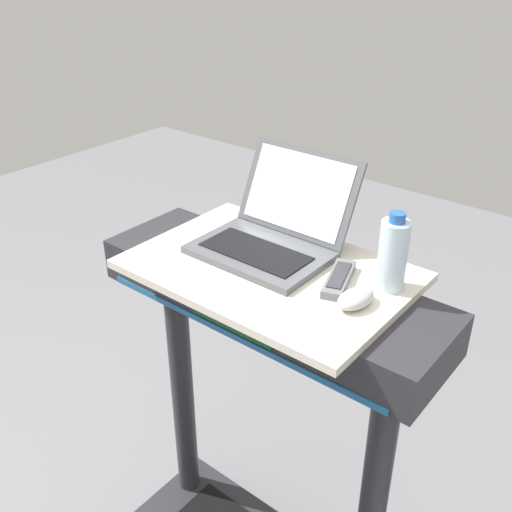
{
  "coord_description": "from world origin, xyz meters",
  "views": [
    {
      "loc": [
        0.74,
        -0.27,
        1.84
      ],
      "look_at": [
        0.0,
        0.65,
        1.19
      ],
      "focal_mm": 41.52,
      "sensor_mm": 36.0,
      "label": 1
    }
  ],
  "objects_px": {
    "laptop": "(273,232)",
    "computer_mouse": "(356,299)",
    "water_bottle": "(393,254)",
    "tv_remote": "(339,279)"
  },
  "relations": [
    {
      "from": "laptop",
      "to": "water_bottle",
      "type": "relative_size",
      "value": 1.77
    },
    {
      "from": "laptop",
      "to": "computer_mouse",
      "type": "xyz_separation_m",
      "value": [
        0.3,
        -0.1,
        -0.03
      ]
    },
    {
      "from": "computer_mouse",
      "to": "water_bottle",
      "type": "distance_m",
      "value": 0.13
    },
    {
      "from": "computer_mouse",
      "to": "laptop",
      "type": "bearing_deg",
      "value": 169.52
    },
    {
      "from": "laptop",
      "to": "tv_remote",
      "type": "height_order",
      "value": "laptop"
    },
    {
      "from": "computer_mouse",
      "to": "tv_remote",
      "type": "bearing_deg",
      "value": 151.16
    },
    {
      "from": "laptop",
      "to": "water_bottle",
      "type": "xyz_separation_m",
      "value": [
        0.32,
        0.02,
        0.04
      ]
    },
    {
      "from": "laptop",
      "to": "tv_remote",
      "type": "xyz_separation_m",
      "value": [
        0.22,
        -0.04,
        -0.03
      ]
    },
    {
      "from": "laptop",
      "to": "computer_mouse",
      "type": "distance_m",
      "value": 0.31
    },
    {
      "from": "computer_mouse",
      "to": "water_bottle",
      "type": "height_order",
      "value": "water_bottle"
    }
  ]
}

